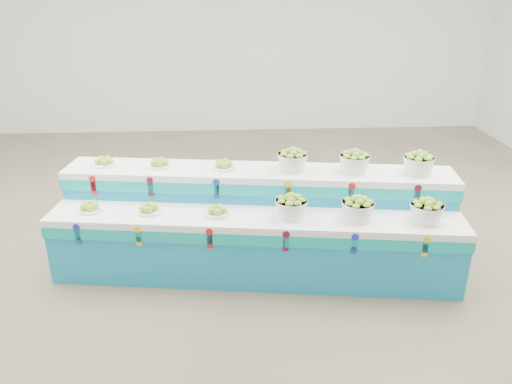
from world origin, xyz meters
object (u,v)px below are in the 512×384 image
plate_upper_mid (159,162)px  basket_upper_right (418,163)px  display_stand (256,223)px  basket_lower_left (291,206)px

plate_upper_mid → basket_upper_right: size_ratio=0.77×
display_stand → plate_upper_mid: (-1.01, 0.40, 0.56)m
display_stand → basket_upper_right: size_ratio=13.13×
display_stand → plate_upper_mid: bearing=166.3°
plate_upper_mid → basket_upper_right: 2.72m
plate_upper_mid → basket_lower_left: bearing=-27.6°
basket_upper_right → basket_lower_left: bearing=-166.0°
basket_lower_left → plate_upper_mid: size_ratio=1.30×
display_stand → basket_lower_left: display_stand is taller
display_stand → plate_upper_mid: size_ratio=17.03×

